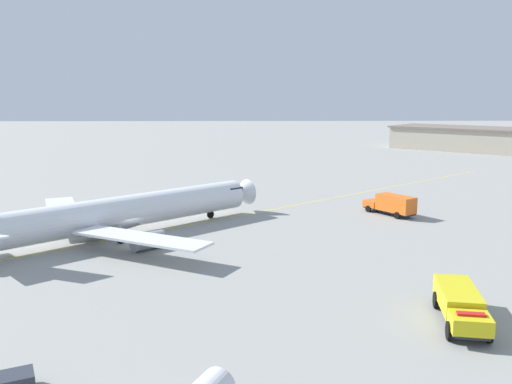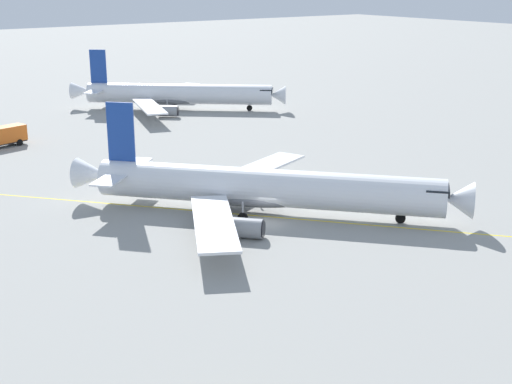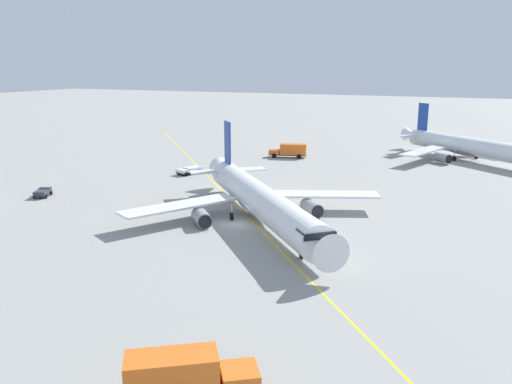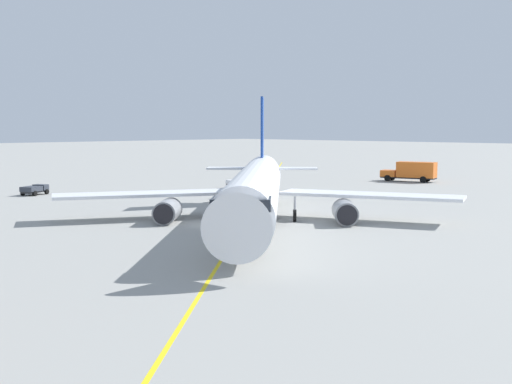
# 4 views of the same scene
# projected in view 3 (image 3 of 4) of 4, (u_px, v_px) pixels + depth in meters

# --- Properties ---
(ground_plane) EXTENTS (600.00, 600.00, 0.00)m
(ground_plane) POSITION_uv_depth(u_px,v_px,m) (241.00, 224.00, 71.43)
(ground_plane) COLOR gray
(airliner_main) EXTENTS (35.95, 32.77, 11.87)m
(airliner_main) POSITION_uv_depth(u_px,v_px,m) (259.00, 200.00, 72.51)
(airliner_main) COLOR white
(airliner_main) RESTS_ON ground_plane
(airliner_secondary) EXTENTS (31.11, 34.48, 11.57)m
(airliner_secondary) POSITION_uv_depth(u_px,v_px,m) (471.00, 147.00, 117.40)
(airliner_secondary) COLOR white
(airliner_secondary) RESTS_ON ground_plane
(pushback_tug_truck) EXTENTS (5.37, 4.05, 1.30)m
(pushback_tug_truck) POSITION_uv_depth(u_px,v_px,m) (190.00, 170.00, 103.75)
(pushback_tug_truck) COLOR #232326
(pushback_tug_truck) RESTS_ON ground_plane
(baggage_truck_truck) EXTENTS (3.95, 3.17, 1.22)m
(baggage_truck_truck) POSITION_uv_depth(u_px,v_px,m) (43.00, 192.00, 86.15)
(baggage_truck_truck) COLOR #232326
(baggage_truck_truck) RESTS_ON ground_plane
(catering_truck_truck) EXTENTS (4.41, 8.79, 3.10)m
(catering_truck_truck) POSITION_uv_depth(u_px,v_px,m) (290.00, 150.00, 121.88)
(catering_truck_truck) COLOR #232326
(catering_truck_truck) RESTS_ON ground_plane
(catering_truck_truck_extra) EXTENTS (6.85, 8.44, 3.10)m
(catering_truck_truck_extra) POSITION_uv_depth(u_px,v_px,m) (183.00, 375.00, 34.00)
(catering_truck_truck_extra) COLOR #232326
(catering_truck_truck_extra) RESTS_ON ground_plane
(taxiway_centreline) EXTENTS (147.87, 123.77, 0.01)m
(taxiway_centreline) POSITION_uv_depth(u_px,v_px,m) (242.00, 212.00, 77.57)
(taxiway_centreline) COLOR yellow
(taxiway_centreline) RESTS_ON ground_plane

